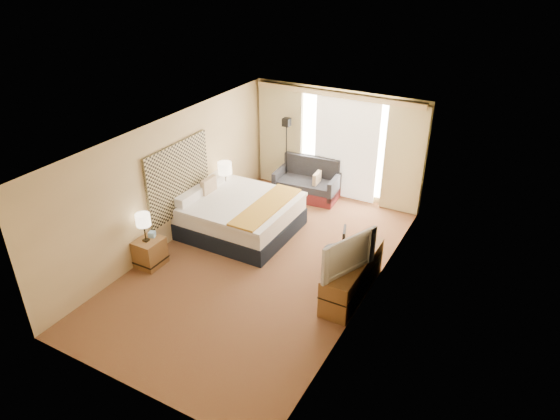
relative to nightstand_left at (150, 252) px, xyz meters
The scene contains 21 objects.
floor 2.16m from the nightstand_left, 29.31° to the left, with size 4.20×7.00×0.02m, color #4F1616.
ceiling 3.16m from the nightstand_left, 29.31° to the left, with size 4.20×7.00×0.02m, color silver.
wall_back 5.02m from the nightstand_left, 67.66° to the left, with size 4.20×0.02×2.60m, color #DDBF86.
wall_front 3.25m from the nightstand_left, 52.65° to the right, with size 4.20×0.02×2.60m, color #DDBF86.
wall_left 1.49m from the nightstand_left, 102.36° to the left, with size 0.02×7.00×2.60m, color #DDBF86.
wall_right 4.23m from the nightstand_left, 14.81° to the left, with size 0.02×7.00×2.60m, color #DDBF86.
headboard 1.62m from the nightstand_left, 98.64° to the left, with size 0.06×1.85×1.50m, color black.
nightstand_left is the anchor object (origin of this frame).
nightstand_right 2.50m from the nightstand_left, 90.00° to the left, with size 0.45×0.52×0.55m, color brown.
media_dresser 3.85m from the nightstand_left, 15.84° to the left, with size 0.50×1.80×0.70m, color brown.
window 5.10m from the nightstand_left, 64.87° to the left, with size 2.30×0.02×2.30m, color white.
curtains 4.95m from the nightstand_left, 67.18° to the left, with size 4.12×0.19×2.56m.
bed 2.07m from the nightstand_left, 66.95° to the left, with size 2.21×2.02×1.07m.
loveseat 4.31m from the nightstand_left, 71.77° to the left, with size 1.57×0.93×0.94m.
floor_lamp 4.36m from the nightstand_left, 80.20° to the left, with size 0.23×0.23×1.86m.
desk_chair 3.55m from the nightstand_left, 25.67° to the left, with size 0.45×0.45×0.92m.
lamp_left 0.72m from the nightstand_left, 105.97° to the right, with size 0.27×0.27×0.57m.
lamp_right 2.65m from the nightstand_left, 88.98° to the left, with size 0.31×0.31×0.65m.
tissue_box 0.35m from the nightstand_left, 96.27° to the left, with size 0.12×0.12×0.11m, color #88B4D3.
telephone 2.66m from the nightstand_left, 89.37° to the left, with size 0.16×0.13×0.06m, color black.
television 3.79m from the nightstand_left, 10.70° to the left, with size 1.17×0.15×0.68m, color black.
Camera 1 is at (4.15, -6.85, 5.50)m, focal length 32.00 mm.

